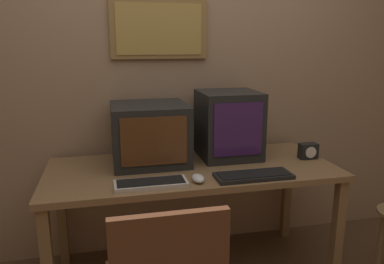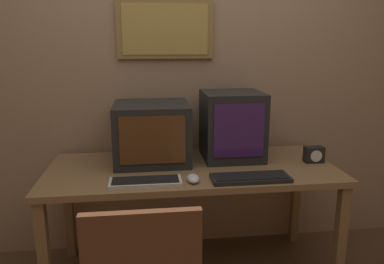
# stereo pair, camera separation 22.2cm
# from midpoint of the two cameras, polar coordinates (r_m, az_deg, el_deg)

# --- Properties ---
(wall_back) EXTENTS (8.00, 0.08, 2.60)m
(wall_back) POSITION_cam_midpoint_polar(r_m,az_deg,el_deg) (2.60, 1.22, 9.81)
(wall_back) COLOR tan
(wall_back) RESTS_ON ground_plane
(desk) EXTENTS (1.73, 0.75, 0.73)m
(desk) POSITION_cam_midpoint_polar(r_m,az_deg,el_deg) (2.31, 2.78, -7.08)
(desk) COLOR olive
(desk) RESTS_ON ground_plane
(monitor_left) EXTENTS (0.46, 0.45, 0.37)m
(monitor_left) POSITION_cam_midpoint_polar(r_m,az_deg,el_deg) (2.34, -3.46, -0.11)
(monitor_left) COLOR black
(monitor_left) RESTS_ON desk
(monitor_right) EXTENTS (0.37, 0.38, 0.43)m
(monitor_right) POSITION_cam_midpoint_polar(r_m,az_deg,el_deg) (2.43, 8.73, 0.98)
(monitor_right) COLOR black
(monitor_right) RESTS_ON desk
(keyboard_main) EXTENTS (0.38, 0.14, 0.03)m
(keyboard_main) POSITION_cam_midpoint_polar(r_m,az_deg,el_deg) (2.01, -3.94, -7.63)
(keyboard_main) COLOR beige
(keyboard_main) RESTS_ON desk
(keyboard_side) EXTENTS (0.43, 0.16, 0.03)m
(keyboard_side) POSITION_cam_midpoint_polar(r_m,az_deg,el_deg) (2.10, 11.93, -6.87)
(keyboard_side) COLOR black
(keyboard_side) RESTS_ON desk
(mouse_near_keyboard) EXTENTS (0.07, 0.11, 0.04)m
(mouse_near_keyboard) POSITION_cam_midpoint_polar(r_m,az_deg,el_deg) (2.03, 3.34, -7.14)
(mouse_near_keyboard) COLOR silver
(mouse_near_keyboard) RESTS_ON desk
(desk_clock) EXTENTS (0.12, 0.07, 0.10)m
(desk_clock) POSITION_cam_midpoint_polar(r_m,az_deg,el_deg) (2.50, 20.55, -3.27)
(desk_clock) COLOR black
(desk_clock) RESTS_ON desk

